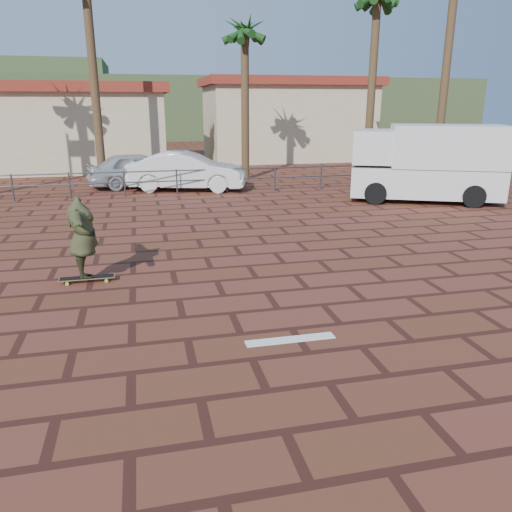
{
  "coord_description": "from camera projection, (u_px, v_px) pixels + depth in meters",
  "views": [
    {
      "loc": [
        -1.37,
        -7.82,
        3.46
      ],
      "look_at": [
        0.58,
        0.64,
        0.8
      ],
      "focal_mm": 35.0,
      "sensor_mm": 36.0,
      "label": 1
    }
  ],
  "objects": [
    {
      "name": "hill_front",
      "position": [
        149.0,
        108.0,
        54.31
      ],
      "size": [
        70.0,
        18.0,
        6.0
      ],
      "primitive_type": "cube",
      "color": "#384C28",
      "rests_on": "ground"
    },
    {
      "name": "palm_right",
      "position": [
        377.0,
        3.0,
        21.36
      ],
      "size": [
        2.4,
        2.4,
        9.05
      ],
      "color": "brown",
      "rests_on": "ground"
    },
    {
      "name": "street_sign",
      "position": [
        480.0,
        156.0,
        20.08
      ],
      "size": [
        0.41,
        0.14,
        2.03
      ],
      "rotation": [
        0.0,
        0.0,
        0.27
      ],
      "color": "gray",
      "rests_on": "ground"
    },
    {
      "name": "guardrail",
      "position": [
        177.0,
        178.0,
        19.58
      ],
      "size": [
        24.06,
        0.06,
        1.0
      ],
      "color": "#47494F",
      "rests_on": "ground"
    },
    {
      "name": "car_white",
      "position": [
        187.0,
        171.0,
        20.59
      ],
      "size": [
        5.03,
        2.83,
        1.57
      ],
      "primitive_type": "imported",
      "rotation": [
        0.0,
        0.0,
        1.31
      ],
      "color": "silver",
      "rests_on": "ground"
    },
    {
      "name": "ground",
      "position": [
        231.0,
        313.0,
        8.6
      ],
      "size": [
        120.0,
        120.0,
        0.0
      ],
      "primitive_type": "plane",
      "color": "brown",
      "rests_on": "ground"
    },
    {
      "name": "building_west",
      "position": [
        50.0,
        126.0,
        27.14
      ],
      "size": [
        12.6,
        7.6,
        4.5
      ],
      "color": "beige",
      "rests_on": "ground"
    },
    {
      "name": "campervan",
      "position": [
        427.0,
        162.0,
        18.15
      ],
      "size": [
        5.71,
        4.16,
        2.74
      ],
      "rotation": [
        0.0,
        0.0,
        -0.42
      ],
      "color": "silver",
      "rests_on": "ground"
    },
    {
      "name": "car_silver",
      "position": [
        139.0,
        169.0,
        21.51
      ],
      "size": [
        4.63,
        2.68,
        1.48
      ],
      "primitive_type": "imported",
      "rotation": [
        0.0,
        0.0,
        1.8
      ],
      "color": "#B1B2B9",
      "rests_on": "ground"
    },
    {
      "name": "skateboarder",
      "position": [
        83.0,
        238.0,
        9.81
      ],
      "size": [
        0.85,
        2.09,
        1.65
      ],
      "primitive_type": "imported",
      "rotation": [
        0.0,
        0.0,
        1.72
      ],
      "color": "#35381E",
      "rests_on": "longboard"
    },
    {
      "name": "paint_stripe",
      "position": [
        290.0,
        339.0,
        7.63
      ],
      "size": [
        1.4,
        0.22,
        0.01
      ],
      "primitive_type": "cube",
      "color": "white",
      "rests_on": "ground"
    },
    {
      "name": "longboard",
      "position": [
        87.0,
        278.0,
        10.06
      ],
      "size": [
        1.09,
        0.25,
        0.11
      ],
      "rotation": [
        0.0,
        0.0,
        0.01
      ],
      "color": "olive",
      "rests_on": "ground"
    },
    {
      "name": "building_east",
      "position": [
        287.0,
        119.0,
        31.94
      ],
      "size": [
        10.6,
        6.6,
        5.0
      ],
      "color": "beige",
      "rests_on": "ground"
    },
    {
      "name": "palm_center",
      "position": [
        245.0,
        35.0,
        21.93
      ],
      "size": [
        2.4,
        2.4,
        7.75
      ],
      "color": "brown",
      "rests_on": "ground"
    }
  ]
}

